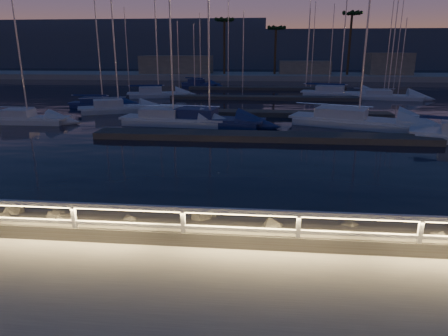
{
  "coord_description": "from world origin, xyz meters",
  "views": [
    {
      "loc": [
        0.03,
        -9.5,
        4.97
      ],
      "look_at": [
        -1.31,
        4.0,
        0.96
      ],
      "focal_mm": 32.0,
      "sensor_mm": 36.0,
      "label": 1
    }
  ],
  "objects": [
    {
      "name": "palm_center",
      "position": [
        2.0,
        73.0,
        8.78
      ],
      "size": [
        3.0,
        3.0,
        9.7
      ],
      "color": "brown",
      "rests_on": "ground"
    },
    {
      "name": "riprap",
      "position": [
        4.97,
        1.31,
        -0.18
      ],
      "size": [
        28.87,
        2.38,
        1.24
      ],
      "color": "#625D54",
      "rests_on": "ground"
    },
    {
      "name": "palm_left",
      "position": [
        -8.0,
        72.0,
        10.14
      ],
      "size": [
        3.0,
        3.0,
        11.2
      ],
      "color": "brown",
      "rests_on": "ground"
    },
    {
      "name": "ground",
      "position": [
        0.0,
        0.0,
        0.0
      ],
      "size": [
        400.0,
        400.0,
        0.0
      ],
      "primitive_type": "plane",
      "color": "#AAA699",
      "rests_on": "ground"
    },
    {
      "name": "harbor_water",
      "position": [
        0.0,
        31.22,
        -0.97
      ],
      "size": [
        400.0,
        440.0,
        0.6
      ],
      "color": "black",
      "rests_on": "ground"
    },
    {
      "name": "sailboat_a",
      "position": [
        -18.69,
        20.19,
        -0.18
      ],
      "size": [
        6.56,
        2.03,
        11.18
      ],
      "rotation": [
        0.0,
        0.0,
        0.0
      ],
      "color": "silver",
      "rests_on": "ground"
    },
    {
      "name": "sailboat_m",
      "position": [
        -10.31,
        55.07,
        -0.19
      ],
      "size": [
        6.64,
        4.23,
        11.09
      ],
      "rotation": [
        0.0,
        0.0,
        -0.41
      ],
      "color": "navy",
      "rests_on": "ground"
    },
    {
      "name": "sailboat_b",
      "position": [
        -7.14,
        20.77,
        -0.15
      ],
      "size": [
        8.34,
        3.19,
        13.89
      ],
      "rotation": [
        0.0,
        0.0,
        -0.09
      ],
      "color": "silver",
      "rests_on": "ground"
    },
    {
      "name": "floating_docks",
      "position": [
        0.0,
        32.5,
        -0.4
      ],
      "size": [
        22.0,
        36.0,
        0.4
      ],
      "color": "#594F49",
      "rests_on": "ground"
    },
    {
      "name": "far_shore",
      "position": [
        -0.12,
        74.05,
        0.29
      ],
      "size": [
        160.0,
        14.0,
        5.2
      ],
      "color": "#AAA699",
      "rests_on": "ground"
    },
    {
      "name": "sailboat_k",
      "position": [
        9.12,
        41.92,
        -0.13
      ],
      "size": [
        9.68,
        4.92,
        15.82
      ],
      "rotation": [
        0.0,
        0.0,
        -0.25
      ],
      "color": "silver",
      "rests_on": "ground"
    },
    {
      "name": "guard_rail",
      "position": [
        -0.07,
        -0.0,
        0.77
      ],
      "size": [
        44.11,
        0.12,
        1.06
      ],
      "color": "white",
      "rests_on": "ground"
    },
    {
      "name": "sailboat_h",
      "position": [
        6.94,
        21.46,
        -0.12
      ],
      "size": [
        10.46,
        6.42,
        17.18
      ],
      "rotation": [
        0.0,
        0.0,
        -0.38
      ],
      "color": "silver",
      "rests_on": "ground"
    },
    {
      "name": "distant_hills",
      "position": [
        -22.13,
        133.69,
        4.74
      ],
      "size": [
        230.0,
        37.5,
        18.0
      ],
      "color": "#3C495D",
      "rests_on": "ground"
    },
    {
      "name": "sailboat_i",
      "position": [
        -13.08,
        39.05,
        -0.14
      ],
      "size": [
        7.85,
        4.02,
        12.95
      ],
      "rotation": [
        0.0,
        0.0,
        0.25
      ],
      "color": "silver",
      "rests_on": "ground"
    },
    {
      "name": "sailboat_l",
      "position": [
        14.29,
        39.63,
        -0.19
      ],
      "size": [
        8.26,
        3.62,
        13.53
      ],
      "rotation": [
        0.0,
        0.0,
        -0.16
      ],
      "color": "silver",
      "rests_on": "ground"
    },
    {
      "name": "sailboat_j",
      "position": [
        -16.38,
        29.68,
        -0.2
      ],
      "size": [
        6.74,
        2.2,
        11.38
      ],
      "rotation": [
        0.0,
        0.0,
        0.02
      ],
      "color": "navy",
      "rests_on": "ground"
    },
    {
      "name": "sailboat_f",
      "position": [
        -4.31,
        20.69,
        -0.14
      ],
      "size": [
        8.67,
        3.87,
        14.29
      ],
      "rotation": [
        0.0,
        0.0,
        -0.17
      ],
      "color": "navy",
      "rests_on": "ground"
    },
    {
      "name": "sailboat_e",
      "position": [
        -13.6,
        26.53,
        -0.16
      ],
      "size": [
        7.41,
        4.79,
        12.4
      ],
      "rotation": [
        0.0,
        0.0,
        0.42
      ],
      "color": "silver",
      "rests_on": "ground"
    },
    {
      "name": "palm_right",
      "position": [
        16.0,
        72.0,
        11.03
      ],
      "size": [
        3.0,
        3.0,
        12.2
      ],
      "color": "brown",
      "rests_on": "ground"
    }
  ]
}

